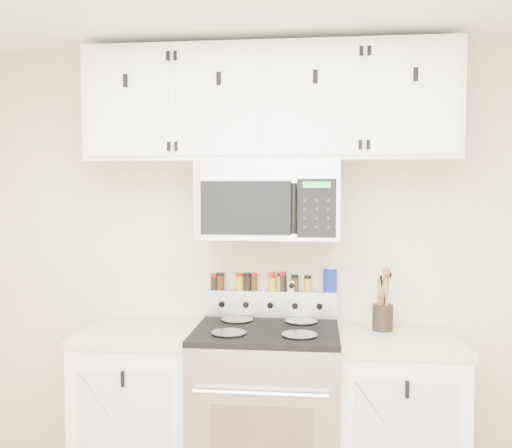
{
  "coord_description": "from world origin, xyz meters",
  "views": [
    {
      "loc": [
        0.27,
        -1.55,
        1.68
      ],
      "look_at": [
        -0.06,
        1.45,
        1.5
      ],
      "focal_mm": 40.0,
      "sensor_mm": 36.0,
      "label": 1
    }
  ],
  "objects": [
    {
      "name": "back_wall",
      "position": [
        0.0,
        1.75,
        1.25
      ],
      "size": [
        3.5,
        0.01,
        2.5
      ],
      "primitive_type": "cube",
      "color": "#BCB18D",
      "rests_on": "floor"
    },
    {
      "name": "range",
      "position": [
        0.0,
        1.43,
        0.49
      ],
      "size": [
        0.76,
        0.65,
        1.1
      ],
      "color": "#B7B7BA",
      "rests_on": "floor"
    },
    {
      "name": "base_cabinet_left",
      "position": [
        -0.69,
        1.45,
        0.46
      ],
      "size": [
        0.64,
        0.62,
        0.92
      ],
      "color": "white",
      "rests_on": "floor"
    },
    {
      "name": "base_cabinet_right",
      "position": [
        0.69,
        1.45,
        0.46
      ],
      "size": [
        0.64,
        0.62,
        0.92
      ],
      "color": "white",
      "rests_on": "floor"
    },
    {
      "name": "microwave",
      "position": [
        0.0,
        1.55,
        1.63
      ],
      "size": [
        0.76,
        0.44,
        0.42
      ],
      "color": "#9E9EA3",
      "rests_on": "back_wall"
    },
    {
      "name": "upper_cabinets",
      "position": [
        -0.0,
        1.58,
        2.15
      ],
      "size": [
        2.0,
        0.35,
        0.62
      ],
      "color": "white",
      "rests_on": "back_wall"
    },
    {
      "name": "utensil_crock",
      "position": [
        0.62,
        1.56,
        1.0
      ],
      "size": [
        0.11,
        0.11,
        0.33
      ],
      "color": "black",
      "rests_on": "base_cabinet_right"
    },
    {
      "name": "kitchen_timer",
      "position": [
        0.12,
        1.71,
        1.13
      ],
      "size": [
        0.06,
        0.05,
        0.06
      ],
      "primitive_type": "cube",
      "rotation": [
        0.0,
        0.0,
        0.2
      ],
      "color": "silver",
      "rests_on": "range"
    },
    {
      "name": "salt_canister",
      "position": [
        0.34,
        1.71,
        1.17
      ],
      "size": [
        0.08,
        0.08,
        0.15
      ],
      "color": "navy",
      "rests_on": "range"
    },
    {
      "name": "spice_jar_0",
      "position": [
        -0.33,
        1.71,
        1.15
      ],
      "size": [
        0.04,
        0.04,
        0.09
      ],
      "color": "black",
      "rests_on": "range"
    },
    {
      "name": "spice_jar_1",
      "position": [
        -0.3,
        1.71,
        1.15
      ],
      "size": [
        0.05,
        0.05,
        0.1
      ],
      "color": "#3D230E",
      "rests_on": "range"
    },
    {
      "name": "spice_jar_2",
      "position": [
        -0.18,
        1.71,
        1.15
      ],
      "size": [
        0.05,
        0.05,
        0.1
      ],
      "color": "gold",
      "rests_on": "range"
    },
    {
      "name": "spice_jar_3",
      "position": [
        -0.14,
        1.71,
        1.15
      ],
      "size": [
        0.05,
        0.05,
        0.1
      ],
      "color": "black",
      "rests_on": "range"
    },
    {
      "name": "spice_jar_4",
      "position": [
        -0.1,
        1.71,
        1.15
      ],
      "size": [
        0.04,
        0.04,
        0.1
      ],
      "color": "#442610",
      "rests_on": "range"
    },
    {
      "name": "spice_jar_5",
      "position": [
        0.0,
        1.71,
        1.15
      ],
      "size": [
        0.04,
        0.04,
        0.11
      ],
      "color": "gold",
      "rests_on": "range"
    },
    {
      "name": "spice_jar_6",
      "position": [
        0.01,
        1.71,
        1.15
      ],
      "size": [
        0.04,
        0.04,
        0.09
      ],
      "color": "gold",
      "rests_on": "range"
    },
    {
      "name": "spice_jar_7",
      "position": [
        0.06,
        1.71,
        1.15
      ],
      "size": [
        0.04,
        0.04,
        0.1
      ],
      "color": "orange",
      "rests_on": "range"
    },
    {
      "name": "spice_jar_8",
      "position": [
        0.06,
        1.71,
        1.16
      ],
      "size": [
        0.05,
        0.05,
        0.11
      ],
      "color": "black",
      "rests_on": "range"
    },
    {
      "name": "spice_jar_9",
      "position": [
        0.14,
        1.71,
        1.15
      ],
      "size": [
        0.04,
        0.04,
        0.09
      ],
      "color": "#391E0D",
      "rests_on": "range"
    },
    {
      "name": "spice_jar_10",
      "position": [
        0.21,
        1.71,
        1.15
      ],
      "size": [
        0.04,
        0.04,
        0.09
      ],
      "color": "gold",
      "rests_on": "range"
    }
  ]
}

